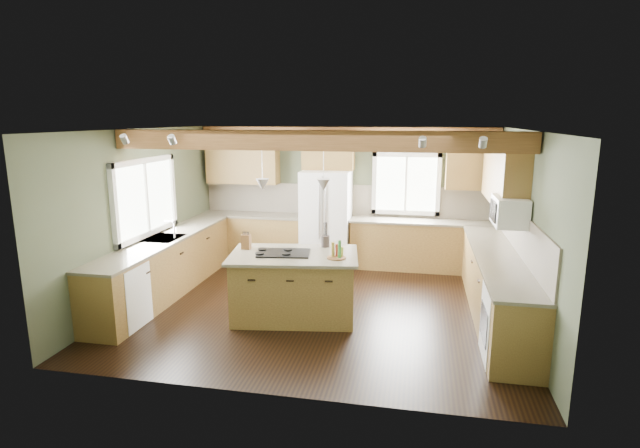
# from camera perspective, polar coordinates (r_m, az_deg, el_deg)

# --- Properties ---
(floor) EXTENTS (5.60, 5.60, 0.00)m
(floor) POSITION_cam_1_polar(r_m,az_deg,el_deg) (7.58, -0.01, -9.32)
(floor) COLOR black
(floor) RESTS_ON ground
(ceiling) EXTENTS (5.60, 5.60, 0.00)m
(ceiling) POSITION_cam_1_polar(r_m,az_deg,el_deg) (7.05, -0.02, 10.74)
(ceiling) COLOR silver
(ceiling) RESTS_ON wall_back
(wall_back) EXTENTS (5.60, 0.00, 5.60)m
(wall_back) POSITION_cam_1_polar(r_m,az_deg,el_deg) (9.63, 2.89, 3.33)
(wall_back) COLOR #474E37
(wall_back) RESTS_ON ground
(wall_left) EXTENTS (0.00, 5.00, 5.00)m
(wall_left) POSITION_cam_1_polar(r_m,az_deg,el_deg) (8.21, -19.56, 1.10)
(wall_left) COLOR #474E37
(wall_left) RESTS_ON ground
(wall_right) EXTENTS (0.00, 5.00, 5.00)m
(wall_right) POSITION_cam_1_polar(r_m,az_deg,el_deg) (7.21, 22.36, -0.57)
(wall_right) COLOR #474E37
(wall_right) RESTS_ON ground
(ceiling_beam) EXTENTS (5.55, 0.26, 0.26)m
(ceiling_beam) POSITION_cam_1_polar(r_m,az_deg,el_deg) (6.61, -0.81, 9.51)
(ceiling_beam) COLOR #543318
(ceiling_beam) RESTS_ON ceiling
(soffit_trim) EXTENTS (5.55, 0.20, 0.10)m
(soffit_trim) POSITION_cam_1_polar(r_m,az_deg,el_deg) (9.42, 2.88, 10.71)
(soffit_trim) COLOR #543318
(soffit_trim) RESTS_ON ceiling
(backsplash_back) EXTENTS (5.58, 0.03, 0.58)m
(backsplash_back) POSITION_cam_1_polar(r_m,az_deg,el_deg) (9.63, 2.87, 2.79)
(backsplash_back) COLOR brown
(backsplash_back) RESTS_ON wall_back
(backsplash_right) EXTENTS (0.03, 3.70, 0.58)m
(backsplash_right) POSITION_cam_1_polar(r_m,az_deg,el_deg) (7.28, 22.12, -1.17)
(backsplash_right) COLOR brown
(backsplash_right) RESTS_ON wall_right
(base_cab_back_left) EXTENTS (2.02, 0.60, 0.88)m
(base_cab_back_left) POSITION_cam_1_polar(r_m,az_deg,el_deg) (9.93, -7.70, -1.56)
(base_cab_back_left) COLOR brown
(base_cab_back_left) RESTS_ON floor
(counter_back_left) EXTENTS (2.06, 0.64, 0.04)m
(counter_back_left) POSITION_cam_1_polar(r_m,az_deg,el_deg) (9.83, -7.77, 1.05)
(counter_back_left) COLOR #50493A
(counter_back_left) RESTS_ON base_cab_back_left
(base_cab_back_right) EXTENTS (2.62, 0.60, 0.88)m
(base_cab_back_right) POSITION_cam_1_polar(r_m,az_deg,el_deg) (9.41, 11.58, -2.46)
(base_cab_back_right) COLOR brown
(base_cab_back_right) RESTS_ON floor
(counter_back_right) EXTENTS (2.66, 0.64, 0.04)m
(counter_back_right) POSITION_cam_1_polar(r_m,az_deg,el_deg) (9.31, 11.70, 0.28)
(counter_back_right) COLOR #50493A
(counter_back_right) RESTS_ON base_cab_back_right
(base_cab_left) EXTENTS (0.60, 3.70, 0.88)m
(base_cab_left) POSITION_cam_1_polar(r_m,az_deg,el_deg) (8.31, -17.18, -4.73)
(base_cab_left) COLOR brown
(base_cab_left) RESTS_ON floor
(counter_left) EXTENTS (0.64, 3.74, 0.04)m
(counter_left) POSITION_cam_1_polar(r_m,az_deg,el_deg) (8.19, -17.38, -1.65)
(counter_left) COLOR #50493A
(counter_left) RESTS_ON base_cab_left
(base_cab_right) EXTENTS (0.60, 3.70, 0.88)m
(base_cab_right) POSITION_cam_1_polar(r_m,az_deg,el_deg) (7.43, 19.47, -6.88)
(base_cab_right) COLOR brown
(base_cab_right) RESTS_ON floor
(counter_right) EXTENTS (0.64, 3.74, 0.04)m
(counter_right) POSITION_cam_1_polar(r_m,az_deg,el_deg) (7.30, 19.73, -3.46)
(counter_right) COLOR #50493A
(counter_right) RESTS_ON base_cab_right
(upper_cab_back_left) EXTENTS (1.40, 0.35, 0.90)m
(upper_cab_back_left) POSITION_cam_1_polar(r_m,az_deg,el_deg) (9.87, -8.82, 7.22)
(upper_cab_back_left) COLOR brown
(upper_cab_back_left) RESTS_ON wall_back
(upper_cab_over_fridge) EXTENTS (0.96, 0.35, 0.70)m
(upper_cab_over_fridge) POSITION_cam_1_polar(r_m,az_deg,el_deg) (9.41, 0.96, 8.35)
(upper_cab_over_fridge) COLOR brown
(upper_cab_over_fridge) RESTS_ON wall_back
(upper_cab_right) EXTENTS (0.35, 2.20, 0.90)m
(upper_cab_right) POSITION_cam_1_polar(r_m,az_deg,el_deg) (7.96, 20.30, 5.46)
(upper_cab_right) COLOR brown
(upper_cab_right) RESTS_ON wall_right
(upper_cab_back_corner) EXTENTS (0.90, 0.35, 0.90)m
(upper_cab_back_corner) POSITION_cam_1_polar(r_m,az_deg,el_deg) (9.32, 16.99, 6.56)
(upper_cab_back_corner) COLOR brown
(upper_cab_back_corner) RESTS_ON wall_back
(window_left) EXTENTS (0.04, 1.60, 1.05)m
(window_left) POSITION_cam_1_polar(r_m,az_deg,el_deg) (8.20, -19.38, 2.88)
(window_left) COLOR white
(window_left) RESTS_ON wall_left
(window_back) EXTENTS (1.10, 0.04, 1.00)m
(window_back) POSITION_cam_1_polar(r_m,az_deg,el_deg) (9.48, 9.80, 4.55)
(window_back) COLOR white
(window_back) RESTS_ON wall_back
(sink) EXTENTS (0.50, 0.65, 0.03)m
(sink) POSITION_cam_1_polar(r_m,az_deg,el_deg) (8.19, -17.38, -1.61)
(sink) COLOR #262628
(sink) RESTS_ON counter_left
(faucet) EXTENTS (0.02, 0.02, 0.28)m
(faucet) POSITION_cam_1_polar(r_m,az_deg,el_deg) (8.07, -16.32, -0.68)
(faucet) COLOR #B2B2B7
(faucet) RESTS_ON sink
(dishwasher) EXTENTS (0.60, 0.60, 0.84)m
(dishwasher) POSITION_cam_1_polar(r_m,az_deg,el_deg) (7.25, -21.97, -7.64)
(dishwasher) COLOR white
(dishwasher) RESTS_ON floor
(oven) EXTENTS (0.60, 0.72, 0.84)m
(oven) POSITION_cam_1_polar(r_m,az_deg,el_deg) (6.23, 21.03, -10.80)
(oven) COLOR white
(oven) RESTS_ON floor
(microwave) EXTENTS (0.40, 0.70, 0.38)m
(microwave) POSITION_cam_1_polar(r_m,az_deg,el_deg) (7.08, 20.86, 1.39)
(microwave) COLOR white
(microwave) RESTS_ON wall_right
(pendant_left) EXTENTS (0.18, 0.18, 0.16)m
(pendant_left) POSITION_cam_1_polar(r_m,az_deg,el_deg) (6.78, -6.58, 4.49)
(pendant_left) COLOR #B2B2B7
(pendant_left) RESTS_ON ceiling
(pendant_right) EXTENTS (0.18, 0.18, 0.16)m
(pendant_right) POSITION_cam_1_polar(r_m,az_deg,el_deg) (6.69, 0.41, 4.47)
(pendant_right) COLOR #B2B2B7
(pendant_right) RESTS_ON ceiling
(refrigerator) EXTENTS (0.90, 0.74, 1.80)m
(refrigerator) POSITION_cam_1_polar(r_m,az_deg,el_deg) (9.38, 0.71, 0.62)
(refrigerator) COLOR white
(refrigerator) RESTS_ON floor
(island) EXTENTS (1.78, 1.24, 0.88)m
(island) POSITION_cam_1_polar(r_m,az_deg,el_deg) (7.06, -2.98, -7.17)
(island) COLOR brown
(island) RESTS_ON floor
(island_top) EXTENTS (1.90, 1.36, 0.04)m
(island_top) POSITION_cam_1_polar(r_m,az_deg,el_deg) (6.92, -3.02, -3.58)
(island_top) COLOR #50493A
(island_top) RESTS_ON island
(cooktop) EXTENTS (0.78, 0.58, 0.02)m
(cooktop) POSITION_cam_1_polar(r_m,az_deg,el_deg) (6.93, -4.15, -3.32)
(cooktop) COLOR black
(cooktop) RESTS_ON island_top
(knife_block) EXTENTS (0.13, 0.10, 0.21)m
(knife_block) POSITION_cam_1_polar(r_m,az_deg,el_deg) (7.21, -8.44, -2.03)
(knife_block) COLOR brown
(knife_block) RESTS_ON island_top
(utensil_crock) EXTENTS (0.15, 0.15, 0.16)m
(utensil_crock) POSITION_cam_1_polar(r_m,az_deg,el_deg) (7.26, 0.61, -1.98)
(utensil_crock) COLOR #3D3731
(utensil_crock) RESTS_ON island_top
(bottle_tray) EXTENTS (0.29, 0.29, 0.24)m
(bottle_tray) POSITION_cam_1_polar(r_m,az_deg,el_deg) (6.66, 1.90, -2.95)
(bottle_tray) COLOR brown
(bottle_tray) RESTS_ON island_top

